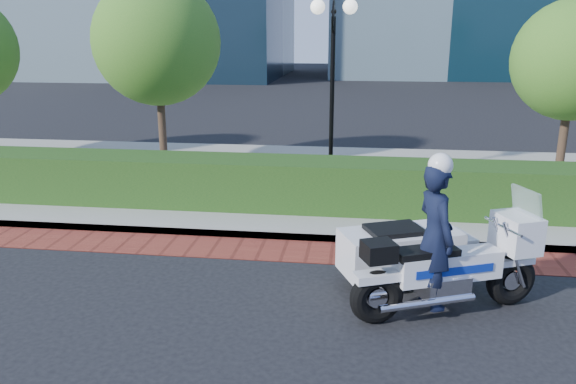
# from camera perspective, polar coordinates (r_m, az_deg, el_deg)

# --- Properties ---
(ground) EXTENTS (120.00, 120.00, 0.00)m
(ground) POSITION_cam_1_polar(r_m,az_deg,el_deg) (8.57, -4.58, -9.58)
(ground) COLOR black
(ground) RESTS_ON ground
(brick_strip) EXTENTS (60.00, 1.00, 0.01)m
(brick_strip) POSITION_cam_1_polar(r_m,az_deg,el_deg) (9.92, -2.79, -5.84)
(brick_strip) COLOR maroon
(brick_strip) RESTS_ON ground
(sidewalk) EXTENTS (60.00, 8.00, 0.15)m
(sidewalk) POSITION_cam_1_polar(r_m,az_deg,el_deg) (14.12, 0.42, 1.19)
(sidewalk) COLOR gray
(sidewalk) RESTS_ON ground
(hedge_main) EXTENTS (18.00, 1.20, 1.00)m
(hedge_main) POSITION_cam_1_polar(r_m,az_deg,el_deg) (11.68, -1.02, 0.92)
(hedge_main) COLOR black
(hedge_main) RESTS_ON sidewalk
(lamppost) EXTENTS (1.02, 0.70, 4.21)m
(lamppost) POSITION_cam_1_polar(r_m,az_deg,el_deg) (12.79, 4.56, 12.69)
(lamppost) COLOR black
(lamppost) RESTS_ON sidewalk
(tree_b) EXTENTS (3.20, 3.20, 4.89)m
(tree_b) POSITION_cam_1_polar(r_m,az_deg,el_deg) (14.97, -13.18, 14.64)
(tree_b) COLOR #332319
(tree_b) RESTS_ON sidewalk
(tree_c) EXTENTS (2.80, 2.80, 4.30)m
(tree_c) POSITION_cam_1_polar(r_m,az_deg,el_deg) (14.87, 27.03, 11.85)
(tree_c) COLOR #332319
(tree_c) RESTS_ON sidewalk
(police_motorcycle) EXTENTS (2.84, 2.12, 2.24)m
(police_motorcycle) POSITION_cam_1_polar(r_m,az_deg,el_deg) (8.05, 13.84, -5.82)
(police_motorcycle) COLOR black
(police_motorcycle) RESTS_ON ground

